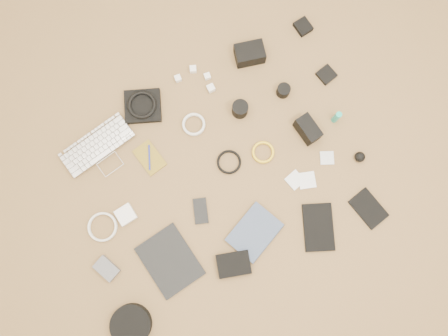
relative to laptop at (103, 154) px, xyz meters
name	(u,v)px	position (x,y,z in m)	size (l,w,h in m)	color
room_shell	(211,84)	(0.45, -0.32, 1.24)	(4.04, 4.04, 2.58)	olive
laptop	(103,154)	(0.00, 0.00, 0.00)	(0.35, 0.24, 0.03)	silver
headphone_pouch	(143,106)	(0.26, 0.13, 0.00)	(0.17, 0.16, 0.03)	black
headphones	(142,105)	(0.26, 0.13, 0.03)	(0.14, 0.14, 0.02)	black
charger_a	(178,78)	(0.47, 0.19, 0.00)	(0.03, 0.03, 0.03)	white
charger_b	(193,69)	(0.56, 0.20, 0.00)	(0.03, 0.03, 0.03)	white
charger_c	(207,76)	(0.61, 0.13, 0.00)	(0.03, 0.03, 0.03)	white
charger_d	(211,88)	(0.60, 0.07, 0.00)	(0.03, 0.03, 0.03)	white
dslr_camera	(250,54)	(0.84, 0.14, 0.03)	(0.14, 0.10, 0.08)	black
lens_pouch	(303,27)	(1.14, 0.16, 0.00)	(0.07, 0.08, 0.03)	black
notebook_olive	(150,158)	(0.19, -0.11, -0.01)	(0.10, 0.15, 0.01)	olive
pen_blue	(149,157)	(0.19, -0.11, 0.00)	(0.01, 0.01, 0.12)	#1421A3
cable_white_a	(194,125)	(0.45, -0.06, -0.01)	(0.11, 0.11, 0.01)	silver
lens_a	(240,109)	(0.67, -0.09, 0.03)	(0.08, 0.08, 0.08)	black
lens_b	(283,91)	(0.90, -0.09, 0.02)	(0.06, 0.06, 0.06)	black
card_reader	(326,75)	(1.13, -0.11, 0.00)	(0.08, 0.08, 0.02)	black
power_brick	(126,215)	(-0.02, -0.31, 0.00)	(0.08, 0.08, 0.03)	white
cable_white_b	(103,227)	(-0.14, -0.31, -0.01)	(0.14, 0.14, 0.01)	silver
cable_black	(229,162)	(0.52, -0.29, -0.01)	(0.11, 0.11, 0.01)	black
cable_yellow	(263,153)	(0.68, -0.32, -0.01)	(0.11, 0.11, 0.01)	yellow
flash	(308,130)	(0.92, -0.32, 0.03)	(0.07, 0.13, 0.10)	black
lens_cleaner	(336,117)	(1.06, -0.32, 0.04)	(0.03, 0.03, 0.10)	#1AAB96
battery_charger	(107,268)	(-0.19, -0.49, 0.00)	(0.07, 0.11, 0.03)	#57575C
tablet	(170,261)	(0.08, -0.59, -0.01)	(0.21, 0.28, 0.01)	black
phone	(201,211)	(0.30, -0.44, -0.01)	(0.06, 0.12, 0.01)	black
filter_case_left	(295,180)	(0.76, -0.50, -0.01)	(0.07, 0.07, 0.01)	silver
filter_case_mid	(307,180)	(0.81, -0.53, -0.01)	(0.08, 0.08, 0.01)	silver
filter_case_right	(327,158)	(0.95, -0.47, -0.01)	(0.06, 0.06, 0.01)	silver
air_blower	(360,157)	(1.08, -0.54, 0.01)	(0.05, 0.05, 0.05)	black
headphone_case	(131,325)	(-0.19, -0.77, 0.01)	(0.18, 0.18, 0.05)	black
drive_case	(234,264)	(0.33, -0.73, 0.00)	(0.15, 0.11, 0.04)	black
paperback	(269,244)	(0.52, -0.72, 0.00)	(0.17, 0.23, 0.02)	#3B4965
notebook_black_a	(318,227)	(0.76, -0.75, -0.01)	(0.14, 0.22, 0.02)	black
notebook_black_b	(368,208)	(1.01, -0.77, -0.01)	(0.11, 0.17, 0.01)	black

